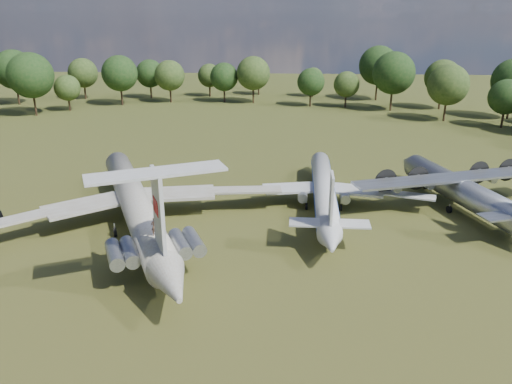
# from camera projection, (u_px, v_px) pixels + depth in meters

# --- Properties ---
(ground) EXTENTS (300.00, 300.00, 0.00)m
(ground) POSITION_uv_depth(u_px,v_px,m) (177.00, 222.00, 62.37)
(ground) COLOR #294015
(ground) RESTS_ON ground
(il62_airliner) EXTENTS (54.67, 60.24, 4.80)m
(il62_airliner) POSITION_uv_depth(u_px,v_px,m) (136.00, 209.00, 60.14)
(il62_airliner) COLOR beige
(il62_airliner) RESTS_ON ground
(tu104_jet) EXTENTS (29.62, 38.95, 3.83)m
(tu104_jet) POSITION_uv_depth(u_px,v_px,m) (324.00, 194.00, 66.16)
(tu104_jet) COLOR silver
(tu104_jet) RESTS_ON ground
(an12_transport) EXTENTS (38.04, 40.25, 4.31)m
(an12_transport) POSITION_uv_depth(u_px,v_px,m) (461.00, 194.00, 65.69)
(an12_transport) COLOR #A9ABB1
(an12_transport) RESTS_ON ground
(person_on_il62) EXTENTS (0.80, 0.76, 1.84)m
(person_on_il62) POSITION_uv_depth(u_px,v_px,m) (154.00, 226.00, 47.23)
(person_on_il62) COLOR brown
(person_on_il62) RESTS_ON il62_airliner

